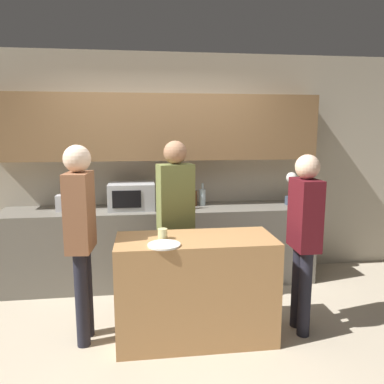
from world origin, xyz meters
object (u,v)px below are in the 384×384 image
at_px(bottle_1, 194,198).
at_px(person_left, 304,230).
at_px(cup_0, 163,234).
at_px(plate_on_island, 164,245).
at_px(bottle_0, 188,200).
at_px(person_center, 81,228).
at_px(toaster, 69,203).
at_px(potted_plant, 291,189).
at_px(bottle_2, 202,197).
at_px(person_right, 176,211).
at_px(microwave, 132,196).

relative_size(bottle_1, person_left, 0.16).
bearing_deg(cup_0, plate_on_island, -89.67).
relative_size(bottle_0, person_center, 0.17).
bearing_deg(plate_on_island, bottle_0, 75.59).
xyz_separation_m(bottle_1, person_left, (0.79, -1.34, -0.05)).
height_order(toaster, person_center, person_center).
xyz_separation_m(bottle_0, plate_on_island, (-0.34, -1.34, -0.10)).
relative_size(potted_plant, bottle_2, 1.49).
bearing_deg(cup_0, potted_plant, 37.67).
height_order(bottle_0, person_right, person_right).
xyz_separation_m(toaster, cup_0, (0.99, -1.25, -0.04)).
distance_m(toaster, bottle_1, 1.43).
bearing_deg(bottle_1, person_right, -110.20).
relative_size(bottle_0, bottle_2, 1.09).
xyz_separation_m(toaster, plate_on_island, (0.99, -1.43, -0.08)).
xyz_separation_m(toaster, person_right, (1.14, -0.70, 0.03)).
distance_m(toaster, cup_0, 1.59).
distance_m(potted_plant, cup_0, 2.05).
height_order(microwave, person_center, person_center).
bearing_deg(potted_plant, person_left, -107.01).
bearing_deg(plate_on_island, person_left, 7.79).
bearing_deg(plate_on_island, bottle_1, 73.67).
relative_size(bottle_1, cup_0, 2.90).
height_order(person_left, person_right, person_right).
xyz_separation_m(person_center, person_right, (0.83, 0.47, 0.01)).
xyz_separation_m(bottle_2, person_center, (-1.22, -1.28, 0.00)).
xyz_separation_m(cup_0, person_right, (0.16, 0.55, 0.07)).
bearing_deg(toaster, microwave, -0.13).
height_order(toaster, person_right, person_right).
bearing_deg(person_center, potted_plant, 121.55).
bearing_deg(toaster, person_center, -74.97).
distance_m(toaster, potted_plant, 2.61).
bearing_deg(person_right, person_left, 139.73).
distance_m(toaster, plate_on_island, 1.74).
bearing_deg(cup_0, person_right, 74.02).
distance_m(bottle_2, person_left, 1.53).
bearing_deg(person_right, plate_on_island, 65.32).
bearing_deg(bottle_1, bottle_0, -120.00).
distance_m(bottle_0, person_center, 1.49).
relative_size(microwave, cup_0, 5.89).
relative_size(microwave, bottle_1, 2.03).
height_order(potted_plant, person_center, person_center).
relative_size(potted_plant, person_right, 0.23).
distance_m(bottle_1, plate_on_island, 1.58).
bearing_deg(plate_on_island, toaster, 124.63).
distance_m(bottle_1, person_right, 0.83).
bearing_deg(bottle_0, person_right, -107.20).
bearing_deg(bottle_2, person_left, -63.48).
xyz_separation_m(bottle_1, plate_on_island, (-0.44, -1.51, -0.09)).
bearing_deg(bottle_0, bottle_1, 60.00).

